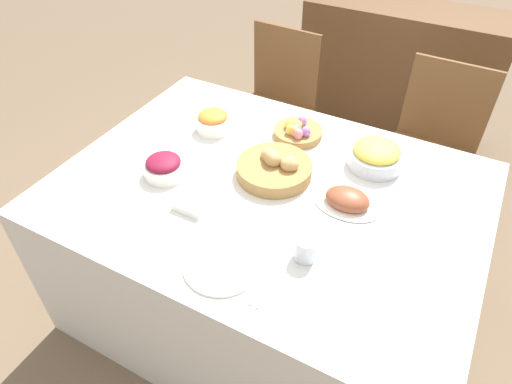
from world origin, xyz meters
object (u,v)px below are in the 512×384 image
Objects in this scene: carrot_bowl at (213,121)px; butter_dish at (190,206)px; ham_platter at (347,200)px; drinking_cup at (305,248)px; pineapple_bowl at (376,155)px; sideboard at (397,74)px; chair_far_left at (274,105)px; egg_basket at (298,132)px; beet_salad_bowl at (164,167)px; knife at (263,284)px; fork at (183,249)px; bread_basket at (274,168)px; dinner_plate at (222,265)px; chair_far_right at (431,148)px; spoon at (272,287)px.

carrot_bowl is 1.25× the size of butter_dish.
drinking_cup is (-0.03, -0.30, 0.02)m from ham_platter.
drinking_cup is (-0.05, -0.58, -0.01)m from pineapple_bowl.
sideboard is at bearing 95.19° from drinking_cup.
egg_basket is at bearing -52.46° from chair_far_left.
beet_salad_bowl is 0.66m from knife.
butter_dish is (-0.09, 0.17, 0.01)m from fork.
bread_basket is 0.44m from drinking_cup.
butter_dish reaches higher than dinner_plate.
pineapple_bowl reaches higher than drinking_cup.
ham_platter is at bearing 61.44° from dinner_plate.
drinking_cup is at bearing -95.11° from pineapple_bowl.
fork is at bearing -100.23° from bread_basket.
dinner_plate is at bearing -110.03° from pineapple_bowl.
chair_far_left is 1.18m from ham_platter.
sideboard reaches higher than egg_basket.
egg_basket is at bearing 19.87° from carrot_bowl.
butter_dish is (-0.24, 0.17, 0.01)m from dinner_plate.
pineapple_bowl reaches higher than beet_salad_bowl.
dinner_plate is 1.42× the size of knife.
fork is at bearing -44.79° from beet_salad_bowl.
fork is (0.29, -0.29, -0.04)m from beet_salad_bowl.
knife is at bearing -47.79° from carrot_bowl.
drinking_cup is at bearing -98.03° from chair_far_right.
carrot_bowl reaches higher than dinner_plate.
beet_salad_bowl reaches higher than spoon.
pineapple_bowl is at bearing 7.04° from carrot_bowl.
carrot_bowl is 0.36m from beet_salad_bowl.
drinking_cup is (0.66, -0.49, -0.00)m from carrot_bowl.
chair_far_left is at bearing -178.01° from chair_far_right.
pineapple_bowl reaches higher than carrot_bowl.
sideboard is at bearing 97.24° from ham_platter.
dinner_plate is at bearing -105.61° from chair_far_right.
carrot_bowl is 0.95× the size of beet_salad_bowl.
drinking_cup is at bearing -63.61° from egg_basket.
chair_far_left reaches higher than butter_dish.
chair_far_right reaches higher than pineapple_bowl.
knife is (0.63, -1.35, 0.25)m from chair_far_left.
carrot_bowl is at bearing -107.27° from sideboard.
carrot_bowl is 0.52m from butter_dish.
butter_dish is at bearing 144.08° from dinner_plate.
chair_far_right is 1.40m from knife.
sideboard is 2.21m from dinner_plate.
pineapple_bowl is 0.77m from butter_dish.
bread_basket is 0.54m from knife.
pineapple_bowl is at bearing 78.36° from knife.
carrot_bowl is (-0.70, 0.19, 0.02)m from ham_platter.
pineapple_bowl is (0.02, 0.28, 0.03)m from ham_platter.
spoon is at bearing -86.20° from sideboard.
beet_salad_bowl reaches higher than butter_dish.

